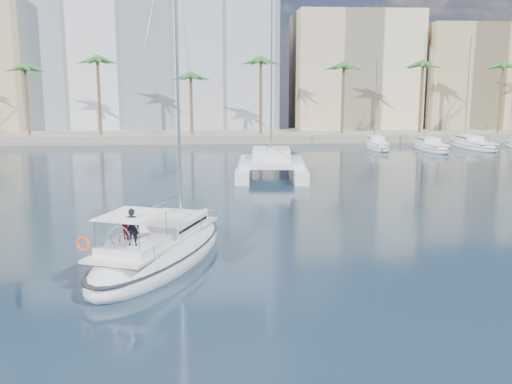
{
  "coord_description": "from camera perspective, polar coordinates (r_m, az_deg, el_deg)",
  "views": [
    {
      "loc": [
        -1.15,
        -26.72,
        8.35
      ],
      "look_at": [
        0.82,
        1.5,
        3.01
      ],
      "focal_mm": 40.0,
      "sensor_mm": 36.0,
      "label": 1
    }
  ],
  "objects": [
    {
      "name": "ground",
      "position": [
        28.02,
        -1.46,
        -6.65
      ],
      "size": [
        160.0,
        160.0,
        0.0
      ],
      "primitive_type": "plane",
      "color": "black",
      "rests_on": "ground"
    },
    {
      "name": "quay",
      "position": [
        88.07,
        -3.23,
        5.64
      ],
      "size": [
        120.0,
        14.0,
        1.2
      ],
      "primitive_type": "cube",
      "color": "gray",
      "rests_on": "ground"
    },
    {
      "name": "building_modern",
      "position": [
        100.47,
        -10.48,
        13.75
      ],
      "size": [
        42.0,
        16.0,
        28.0
      ],
      "primitive_type": "cube",
      "color": "silver",
      "rests_on": "ground"
    },
    {
      "name": "building_beige",
      "position": [
        99.47,
        9.67,
        11.5
      ],
      "size": [
        20.0,
        14.0,
        20.0
      ],
      "primitive_type": "cube",
      "color": "beige",
      "rests_on": "ground"
    },
    {
      "name": "building_tan_right",
      "position": [
        104.09,
        20.87,
        10.37
      ],
      "size": [
        18.0,
        12.0,
        18.0
      ],
      "primitive_type": "cube",
      "color": "tan",
      "rests_on": "ground"
    },
    {
      "name": "palm_centre",
      "position": [
        83.75,
        -3.27,
        12.0
      ],
      "size": [
        3.6,
        3.6,
        12.3
      ],
      "color": "brown",
      "rests_on": "ground"
    },
    {
      "name": "palm_right",
      "position": [
        90.82,
        19.18,
        11.34
      ],
      "size": [
        3.6,
        3.6,
        12.3
      ],
      "color": "brown",
      "rests_on": "ground"
    },
    {
      "name": "main_sloop",
      "position": [
        27.65,
        -9.56,
        -5.88
      ],
      "size": [
        7.73,
        12.48,
        17.68
      ],
      "rotation": [
        0.0,
        0.0,
        -0.36
      ],
      "color": "silver",
      "rests_on": "ground"
    },
    {
      "name": "catamaran",
      "position": [
        53.39,
        1.53,
        2.95
      ],
      "size": [
        7.28,
        12.98,
        18.16
      ],
      "rotation": [
        0.0,
        0.0,
        -0.08
      ],
      "color": "silver",
      "rests_on": "ground"
    },
    {
      "name": "seagull",
      "position": [
        34.97,
        -5.07,
        -1.82
      ],
      "size": [
        1.05,
        0.45,
        0.19
      ],
      "color": "silver",
      "rests_on": "ground"
    },
    {
      "name": "moored_yacht_a",
      "position": [
        77.15,
        11.99,
        4.25
      ],
      "size": [
        3.37,
        9.52,
        11.9
      ],
      "primitive_type": null,
      "rotation": [
        0.0,
        0.0,
        -0.07
      ],
      "color": "silver",
      "rests_on": "ground"
    },
    {
      "name": "moored_yacht_b",
      "position": [
        77.32,
        17.04,
        4.03
      ],
      "size": [
        3.32,
        10.83,
        13.72
      ],
      "primitive_type": null,
      "rotation": [
        0.0,
        0.0,
        -0.02
      ],
      "color": "silver",
      "rests_on": "ground"
    },
    {
      "name": "moored_yacht_c",
      "position": [
        81.68,
        20.81,
        4.14
      ],
      "size": [
        3.98,
        12.33,
        15.54
      ],
      "primitive_type": null,
      "rotation": [
        0.0,
        0.0,
        0.03
      ],
      "color": "silver",
      "rests_on": "ground"
    }
  ]
}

